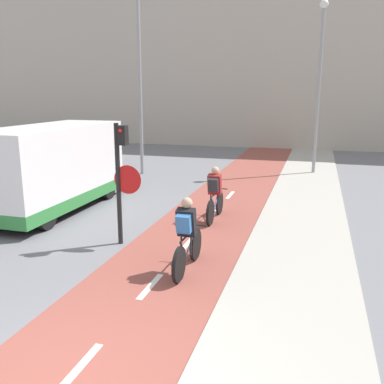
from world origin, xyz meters
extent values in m
cube|color=white|center=(0.00, 0.50, 0.02)|extent=(0.12, 1.10, 0.00)
cube|color=white|center=(0.00, 3.00, 0.02)|extent=(0.12, 1.10, 0.00)
cube|color=white|center=(0.00, 5.50, 0.02)|extent=(0.12, 1.10, 0.00)
cube|color=white|center=(0.00, 8.00, 0.02)|extent=(0.12, 1.10, 0.00)
cube|color=white|center=(0.00, 10.50, 0.02)|extent=(0.12, 1.10, 0.00)
cube|color=#B2A899|center=(0.00, 26.31, 5.27)|extent=(60.00, 5.00, 10.54)
cylinder|color=black|center=(-1.56, 5.01, 1.43)|extent=(0.11, 0.11, 2.85)
cube|color=black|center=(-1.41, 5.01, 2.58)|extent=(0.20, 0.20, 0.44)
sphere|color=red|center=(-1.41, 4.90, 2.69)|extent=(0.09, 0.09, 0.09)
cone|color=red|center=(-1.33, 5.00, 1.57)|extent=(0.67, 0.01, 0.67)
cone|color=silver|center=(-1.33, 5.01, 1.57)|extent=(0.60, 0.02, 0.60)
cylinder|color=gray|center=(-4.54, 13.43, 3.68)|extent=(0.14, 0.14, 7.37)
cylinder|color=gray|center=(2.71, 15.64, 3.45)|extent=(0.14, 0.14, 6.91)
sphere|color=silver|center=(2.71, 15.64, 7.02)|extent=(0.36, 0.36, 0.36)
cylinder|color=black|center=(0.44, 3.37, 0.35)|extent=(0.07, 0.70, 0.70)
cylinder|color=black|center=(0.44, 4.52, 0.35)|extent=(0.07, 0.70, 0.70)
cylinder|color=black|center=(0.44, 4.17, 0.53)|extent=(0.04, 0.73, 0.43)
cylinder|color=black|center=(0.44, 3.63, 0.55)|extent=(0.04, 0.38, 0.46)
cylinder|color=black|center=(0.44, 3.99, 0.75)|extent=(0.04, 1.07, 0.07)
cylinder|color=black|center=(0.44, 3.59, 0.34)|extent=(0.04, 0.44, 0.05)
cylinder|color=black|center=(0.44, 4.52, 0.78)|extent=(0.46, 0.03, 0.03)
cube|color=black|center=(0.44, 3.86, 1.05)|extent=(0.36, 0.31, 0.59)
sphere|color=tan|center=(0.44, 3.90, 1.42)|extent=(0.22, 0.22, 0.22)
cylinder|color=#232328|center=(0.34, 3.83, 0.60)|extent=(0.04, 0.07, 0.44)
cylinder|color=#232328|center=(0.54, 3.83, 0.60)|extent=(0.04, 0.07, 0.44)
cube|color=#3370B2|center=(0.44, 3.68, 1.07)|extent=(0.28, 0.23, 0.39)
cylinder|color=black|center=(0.15, 6.97, 0.35)|extent=(0.07, 0.70, 0.70)
cylinder|color=black|center=(0.15, 8.11, 0.35)|extent=(0.07, 0.70, 0.70)
cylinder|color=navy|center=(0.15, 7.75, 0.53)|extent=(0.04, 0.72, 0.43)
cylinder|color=navy|center=(0.15, 7.23, 0.55)|extent=(0.04, 0.38, 0.46)
cylinder|color=navy|center=(0.15, 7.58, 0.75)|extent=(0.04, 1.06, 0.07)
cylinder|color=navy|center=(0.15, 7.19, 0.34)|extent=(0.04, 0.43, 0.05)
cylinder|color=black|center=(0.15, 8.11, 0.78)|extent=(0.46, 0.03, 0.03)
cube|color=maroon|center=(0.15, 7.45, 1.05)|extent=(0.36, 0.31, 0.59)
sphere|color=tan|center=(0.15, 7.49, 1.42)|extent=(0.22, 0.22, 0.22)
cylinder|color=#232328|center=(0.05, 7.42, 0.60)|extent=(0.04, 0.07, 0.44)
cylinder|color=#232328|center=(0.25, 7.42, 0.60)|extent=(0.04, 0.07, 0.44)
cube|color=#28282D|center=(0.15, 7.27, 1.07)|extent=(0.28, 0.23, 0.39)
cube|color=white|center=(-4.81, 7.16, 1.40)|extent=(2.06, 5.37, 2.31)
cube|color=#33843D|center=(-4.81, 7.16, 0.42)|extent=(2.07, 5.38, 0.36)
cube|color=black|center=(-4.81, 9.83, 1.80)|extent=(1.86, 0.04, 0.70)
cylinder|color=black|center=(-5.74, 8.91, 0.35)|extent=(0.18, 0.70, 0.70)
cylinder|color=black|center=(-3.88, 8.91, 0.35)|extent=(0.18, 0.70, 0.70)
cylinder|color=black|center=(-3.88, 5.42, 0.35)|extent=(0.18, 0.70, 0.70)
camera|label=1|loc=(2.80, -3.80, 3.54)|focal=40.00mm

